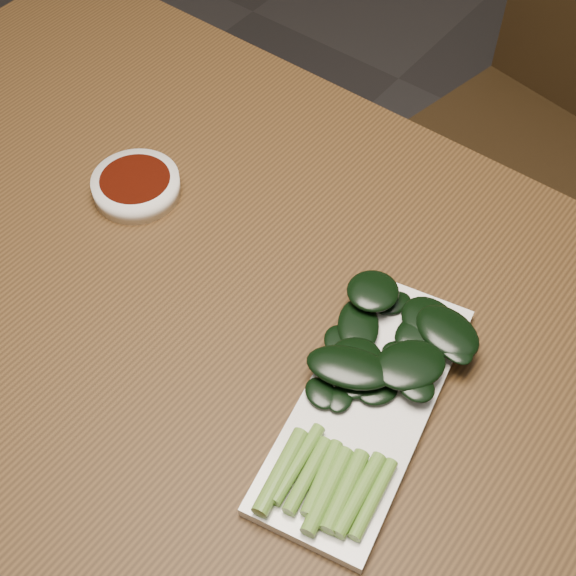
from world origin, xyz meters
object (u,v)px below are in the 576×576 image
at_px(chair_far, 548,127).
at_px(serving_plate, 366,406).
at_px(sauce_bowl, 136,186).
at_px(gai_lan, 383,371).
at_px(table, 248,349).

xyz_separation_m(chair_far, serving_plate, (0.13, -0.84, 0.27)).
height_order(chair_far, serving_plate, chair_far).
height_order(sauce_bowl, gai_lan, gai_lan).
xyz_separation_m(table, sauce_bowl, (-0.23, 0.06, 0.09)).
height_order(chair_far, sauce_bowl, chair_far).
bearing_deg(gai_lan, serving_plate, -83.88).
relative_size(sauce_bowl, serving_plate, 0.33).
bearing_deg(table, sauce_bowl, 164.75).
bearing_deg(chair_far, table, -82.53).
xyz_separation_m(table, chair_far, (0.05, 0.82, -0.19)).
relative_size(serving_plate, gai_lan, 1.04).
bearing_deg(serving_plate, table, 174.39).
bearing_deg(serving_plate, gai_lan, 96.12).
bearing_deg(sauce_bowl, serving_plate, -11.16).
height_order(table, sauce_bowl, sauce_bowl).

